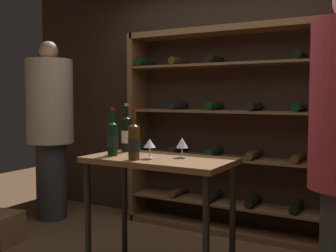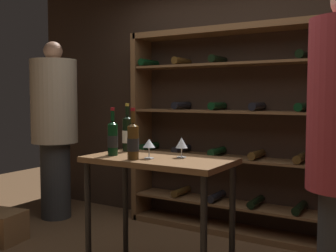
# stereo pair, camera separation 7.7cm
# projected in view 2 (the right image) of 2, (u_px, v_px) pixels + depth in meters

# --- Properties ---
(back_wall) EXTENTS (5.34, 0.10, 2.87)m
(back_wall) POSITION_uv_depth(u_px,v_px,m) (237.00, 89.00, 4.18)
(back_wall) COLOR #332319
(back_wall) RESTS_ON ground
(wine_rack) EXTENTS (2.73, 0.32, 2.03)m
(wine_rack) POSITION_uv_depth(u_px,v_px,m) (256.00, 133.00, 3.89)
(wine_rack) COLOR brown
(wine_rack) RESTS_ON ground
(tasting_table) EXTENTS (1.04, 0.55, 0.93)m
(tasting_table) POSITION_uv_depth(u_px,v_px,m) (159.00, 175.00, 2.92)
(tasting_table) COLOR brown
(tasting_table) RESTS_ON ground
(person_guest_blue_shirt) EXTENTS (0.50, 0.50, 1.96)m
(person_guest_blue_shirt) POSITION_uv_depth(u_px,v_px,m) (54.00, 122.00, 4.54)
(person_guest_blue_shirt) COLOR #2D2D2D
(person_guest_blue_shirt) RESTS_ON ground
(wine_bottle_gold_foil) EXTENTS (0.08, 0.08, 0.36)m
(wine_bottle_gold_foil) POSITION_uv_depth(u_px,v_px,m) (133.00, 141.00, 2.80)
(wine_bottle_gold_foil) COLOR #4C3314
(wine_bottle_gold_foil) RESTS_ON tasting_table
(wine_bottle_amber_reserve) EXTENTS (0.08, 0.08, 0.35)m
(wine_bottle_amber_reserve) POSITION_uv_depth(u_px,v_px,m) (113.00, 138.00, 3.00)
(wine_bottle_amber_reserve) COLOR black
(wine_bottle_amber_reserve) RESTS_ON tasting_table
(wine_bottle_green_slim) EXTENTS (0.08, 0.08, 0.38)m
(wine_bottle_green_slim) POSITION_uv_depth(u_px,v_px,m) (127.00, 133.00, 3.23)
(wine_bottle_green_slim) COLOR black
(wine_bottle_green_slim) RESTS_ON tasting_table
(wine_glass_stemmed_left) EXTENTS (0.09, 0.09, 0.14)m
(wine_glass_stemmed_left) POSITION_uv_depth(u_px,v_px,m) (182.00, 144.00, 2.89)
(wine_glass_stemmed_left) COLOR silver
(wine_glass_stemmed_left) RESTS_ON tasting_table
(wine_glass_stemmed_center) EXTENTS (0.08, 0.08, 0.14)m
(wine_glass_stemmed_center) POSITION_uv_depth(u_px,v_px,m) (149.00, 144.00, 2.85)
(wine_glass_stemmed_center) COLOR silver
(wine_glass_stemmed_center) RESTS_ON tasting_table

